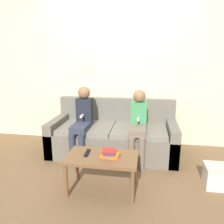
{
  "coord_description": "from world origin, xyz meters",
  "views": [
    {
      "loc": [
        0.51,
        -2.72,
        1.52
      ],
      "look_at": [
        0.0,
        0.42,
        0.71
      ],
      "focal_mm": 35.0,
      "sensor_mm": 36.0,
      "label": 1
    }
  ],
  "objects_px": {
    "storage_box": "(222,177)",
    "tv_remote": "(87,153)",
    "couch": "(113,136)",
    "person_right": "(138,122)",
    "person_left": "(82,118)",
    "coffee_table": "(102,161)"
  },
  "relations": [
    {
      "from": "couch",
      "to": "coffee_table",
      "type": "bearing_deg",
      "value": -88.17
    },
    {
      "from": "storage_box",
      "to": "tv_remote",
      "type": "bearing_deg",
      "value": -171.05
    },
    {
      "from": "couch",
      "to": "person_left",
      "type": "height_order",
      "value": "person_left"
    },
    {
      "from": "couch",
      "to": "person_right",
      "type": "bearing_deg",
      "value": -27.54
    },
    {
      "from": "person_left",
      "to": "tv_remote",
      "type": "height_order",
      "value": "person_left"
    },
    {
      "from": "couch",
      "to": "coffee_table",
      "type": "relative_size",
      "value": 2.43
    },
    {
      "from": "coffee_table",
      "to": "storage_box",
      "type": "distance_m",
      "value": 1.44
    },
    {
      "from": "couch",
      "to": "storage_box",
      "type": "xyz_separation_m",
      "value": [
        1.43,
        -0.79,
        -0.13
      ]
    },
    {
      "from": "person_left",
      "to": "coffee_table",
      "type": "bearing_deg",
      "value": -60.85
    },
    {
      "from": "coffee_table",
      "to": "person_right",
      "type": "bearing_deg",
      "value": 66.95
    },
    {
      "from": "person_right",
      "to": "tv_remote",
      "type": "distance_m",
      "value": 1.0
    },
    {
      "from": "person_left",
      "to": "tv_remote",
      "type": "xyz_separation_m",
      "value": [
        0.3,
        -0.83,
        -0.17
      ]
    },
    {
      "from": "person_left",
      "to": "couch",
      "type": "bearing_deg",
      "value": 24.36
    },
    {
      "from": "storage_box",
      "to": "person_left",
      "type": "bearing_deg",
      "value": 162.66
    },
    {
      "from": "person_right",
      "to": "tv_remote",
      "type": "bearing_deg",
      "value": -123.32
    },
    {
      "from": "coffee_table",
      "to": "person_left",
      "type": "relative_size",
      "value": 0.75
    },
    {
      "from": "tv_remote",
      "to": "person_left",
      "type": "bearing_deg",
      "value": 107.17
    },
    {
      "from": "couch",
      "to": "person_right",
      "type": "height_order",
      "value": "person_right"
    },
    {
      "from": "coffee_table",
      "to": "storage_box",
      "type": "height_order",
      "value": "coffee_table"
    },
    {
      "from": "coffee_table",
      "to": "person_right",
      "type": "xyz_separation_m",
      "value": [
        0.37,
        0.86,
        0.22
      ]
    },
    {
      "from": "person_left",
      "to": "tv_remote",
      "type": "bearing_deg",
      "value": -69.96
    },
    {
      "from": "coffee_table",
      "to": "person_left",
      "type": "bearing_deg",
      "value": 119.15
    }
  ]
}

